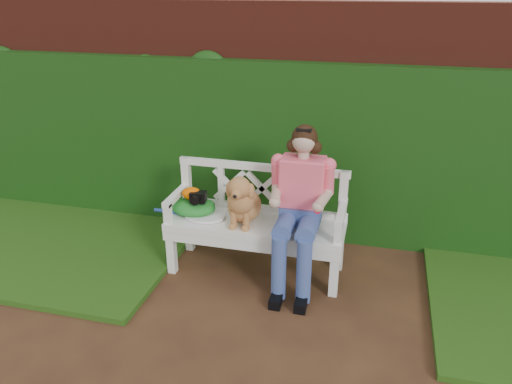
# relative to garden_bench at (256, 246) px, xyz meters

# --- Properties ---
(ground) EXTENTS (60.00, 60.00, 0.00)m
(ground) POSITION_rel_garden_bench_xyz_m (0.35, -0.90, -0.24)
(ground) COLOR #341E14
(brick_wall) EXTENTS (10.00, 0.30, 2.20)m
(brick_wall) POSITION_rel_garden_bench_xyz_m (0.35, 1.00, 0.86)
(brick_wall) COLOR #5C2116
(brick_wall) RESTS_ON ground
(ivy_hedge) EXTENTS (10.00, 0.18, 1.70)m
(ivy_hedge) POSITION_rel_garden_bench_xyz_m (0.35, 0.78, 0.61)
(ivy_hedge) COLOR #143A0F
(ivy_hedge) RESTS_ON ground
(grass_left) EXTENTS (2.60, 2.00, 0.05)m
(grass_left) POSITION_rel_garden_bench_xyz_m (-2.05, -0.00, -0.21)
(grass_left) COLOR black
(grass_left) RESTS_ON ground
(garden_bench) EXTENTS (1.58, 0.60, 0.48)m
(garden_bench) POSITION_rel_garden_bench_xyz_m (0.00, 0.00, 0.00)
(garden_bench) COLOR white
(garden_bench) RESTS_ON ground
(seated_woman) EXTENTS (0.77, 0.87, 1.28)m
(seated_woman) POSITION_rel_garden_bench_xyz_m (0.38, -0.02, 0.40)
(seated_woman) COLOR #DD4870
(seated_woman) RESTS_ON ground
(dog) EXTENTS (0.41, 0.48, 0.46)m
(dog) POSITION_rel_garden_bench_xyz_m (-0.10, -0.04, 0.47)
(dog) COLOR olive
(dog) RESTS_ON garden_bench
(tennis_racket) EXTENTS (0.74, 0.53, 0.03)m
(tennis_racket) POSITION_rel_garden_bench_xyz_m (-0.48, -0.03, 0.26)
(tennis_racket) COLOR white
(tennis_racket) RESTS_ON garden_bench
(green_bag) EXTENTS (0.45, 0.38, 0.13)m
(green_bag) POSITION_rel_garden_bench_xyz_m (-0.57, 0.01, 0.31)
(green_bag) COLOR #286D27
(green_bag) RESTS_ON garden_bench
(camera_item) EXTENTS (0.14, 0.12, 0.09)m
(camera_item) POSITION_rel_garden_bench_xyz_m (-0.51, -0.02, 0.42)
(camera_item) COLOR black
(camera_item) RESTS_ON green_bag
(baseball_glove) EXTENTS (0.20, 0.17, 0.11)m
(baseball_glove) POSITION_rel_garden_bench_xyz_m (-0.58, 0.01, 0.43)
(baseball_glove) COLOR #E35900
(baseball_glove) RESTS_ON green_bag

